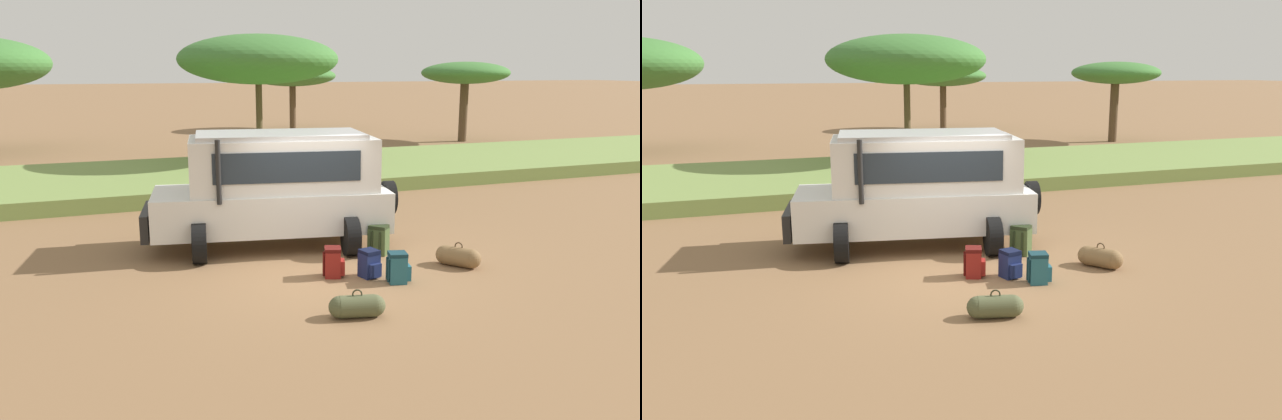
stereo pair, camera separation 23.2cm
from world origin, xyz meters
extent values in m
plane|color=olive|center=(0.00, 0.00, 0.00)|extent=(320.00, 320.00, 0.00)
cube|color=olive|center=(0.00, 10.13, 0.22)|extent=(120.00, 7.00, 0.44)
cube|color=silver|center=(-0.38, 2.15, 0.82)|extent=(5.16, 2.76, 0.84)
cube|color=silver|center=(-0.13, 2.10, 1.79)|extent=(4.08, 2.45, 1.10)
cube|color=#232D38|center=(-1.63, 2.38, 1.74)|extent=(0.34, 1.54, 0.77)
cube|color=#232D38|center=(-0.29, 1.22, 1.84)|extent=(2.90, 0.57, 0.60)
cube|color=#232D38|center=(0.03, 2.99, 1.84)|extent=(2.90, 0.57, 0.60)
cube|color=#B7B7B7|center=(-0.18, 2.11, 2.39)|extent=(3.68, 2.30, 0.10)
cube|color=black|center=(-2.90, 2.62, 0.65)|extent=(0.45, 1.62, 0.56)
cylinder|color=black|center=(-1.64, 1.40, 1.79)|extent=(0.10, 0.10, 1.25)
cylinder|color=black|center=(-2.04, 1.47, 0.40)|extent=(0.42, 0.84, 0.80)
cylinder|color=black|center=(-1.69, 3.38, 0.40)|extent=(0.42, 0.84, 0.80)
cylinder|color=black|center=(0.94, 0.92, 0.40)|extent=(0.42, 0.84, 0.80)
cylinder|color=black|center=(1.29, 2.83, 0.40)|extent=(0.42, 0.84, 0.80)
cylinder|color=black|center=(2.17, 1.68, 0.97)|extent=(0.35, 0.76, 0.74)
cube|color=navy|center=(0.71, -0.47, 0.23)|extent=(0.37, 0.36, 0.45)
cube|color=navy|center=(0.75, -0.65, 0.17)|extent=(0.24, 0.13, 0.25)
cube|color=black|center=(0.71, -0.47, 0.48)|extent=(0.36, 0.37, 0.07)
cylinder|color=black|center=(0.74, -0.29, 0.23)|extent=(0.04, 0.04, 0.38)
cylinder|color=black|center=(0.60, -0.32, 0.23)|extent=(0.04, 0.04, 0.38)
cube|color=#42562D|center=(1.50, 0.78, 0.27)|extent=(0.47, 0.47, 0.55)
cube|color=#42562D|center=(1.64, 0.90, 0.21)|extent=(0.26, 0.26, 0.30)
cube|color=#242F19|center=(1.50, 0.78, 0.58)|extent=(0.46, 0.47, 0.07)
cylinder|color=#242F19|center=(1.33, 0.73, 0.27)|extent=(0.04, 0.04, 0.47)
cylinder|color=#242F19|center=(1.45, 0.61, 0.27)|extent=(0.04, 0.04, 0.47)
cube|color=maroon|center=(0.09, -0.21, 0.24)|extent=(0.38, 0.42, 0.49)
cube|color=maroon|center=(0.26, -0.27, 0.18)|extent=(0.16, 0.27, 0.27)
cube|color=#4D100E|center=(0.09, -0.21, 0.52)|extent=(0.39, 0.41, 0.07)
cylinder|color=#4D100E|center=(-0.04, -0.08, 0.24)|extent=(0.04, 0.04, 0.42)
cylinder|color=#4D100E|center=(-0.09, -0.23, 0.24)|extent=(0.04, 0.04, 0.42)
cube|color=#235B6B|center=(1.05, -0.92, 0.25)|extent=(0.37, 0.38, 0.49)
cube|color=#235B6B|center=(1.23, -0.97, 0.18)|extent=(0.14, 0.25, 0.27)
cube|color=#13323A|center=(1.05, -0.92, 0.52)|extent=(0.38, 0.37, 0.07)
cylinder|color=#13323A|center=(0.90, -0.81, 0.25)|extent=(0.04, 0.04, 0.42)
cylinder|color=#13323A|center=(0.86, -0.95, 0.25)|extent=(0.04, 0.04, 0.42)
cylinder|color=#4C5133|center=(-0.28, -2.13, 0.17)|extent=(0.61, 0.47, 0.35)
sphere|color=#4C5133|center=(-0.01, -2.19, 0.17)|extent=(0.34, 0.34, 0.34)
sphere|color=#4C5133|center=(-0.54, -2.06, 0.17)|extent=(0.34, 0.34, 0.34)
torus|color=#2D301E|center=(-0.28, -2.13, 0.37)|extent=(0.17, 0.06, 0.16)
cylinder|color=brown|center=(2.59, -0.50, 0.19)|extent=(0.62, 0.65, 0.38)
sphere|color=brown|center=(2.75, -0.71, 0.19)|extent=(0.37, 0.37, 0.37)
sphere|color=brown|center=(2.43, -0.29, 0.19)|extent=(0.37, 0.37, 0.37)
torus|color=#493721|center=(2.59, -0.50, 0.40)|extent=(0.12, 0.15, 0.16)
cylinder|color=brown|center=(2.25, 12.60, 1.65)|extent=(0.24, 0.24, 3.30)
ellipsoid|color=#3D7533|center=(2.25, 12.60, 4.07)|extent=(5.92, 6.00, 1.82)
cylinder|color=brown|center=(8.44, 27.29, 1.38)|extent=(0.40, 0.40, 2.76)
ellipsoid|color=#3D7533|center=(8.44, 27.29, 3.30)|extent=(5.50, 4.68, 1.28)
cylinder|color=brown|center=(14.66, 17.73, 1.53)|extent=(0.43, 0.43, 3.05)
ellipsoid|color=#3D7533|center=(14.66, 17.73, 3.53)|extent=(4.50, 4.56, 1.12)
camera|label=1|loc=(-4.00, -10.34, 3.73)|focal=35.00mm
camera|label=2|loc=(-3.78, -10.42, 3.73)|focal=35.00mm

